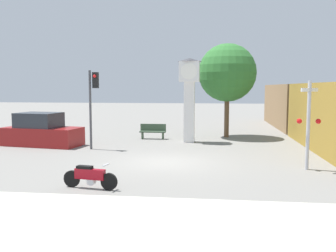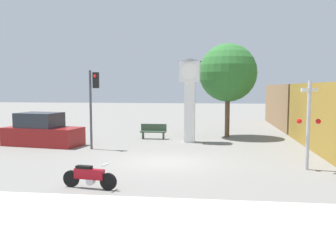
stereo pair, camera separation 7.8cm
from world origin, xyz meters
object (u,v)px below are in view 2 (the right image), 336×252
Objects in this scene: motorcycle at (89,176)px; clock_tower at (190,87)px; railroad_crossing_signal at (308,121)px; parked_car at (42,132)px; freight_train at (310,110)px; traffic_light at (93,95)px; bench at (153,131)px; street_tree at (228,73)px.

motorcycle is 11.15m from clock_tower.
parked_car is (-12.95, 4.52, -1.13)m from railroad_crossing_signal.
motorcycle is 0.53× the size of railroad_crossing_signal.
freight_train is 11.05m from railroad_crossing_signal.
freight_train reaches higher than parked_car.
bench is (2.39, 4.24, -2.29)m from traffic_light.
traffic_light is at bearing -140.86° from street_tree.
bench is (-4.55, -1.40, -3.59)m from street_tree.
street_tree is 3.70× the size of bench.
railroad_crossing_signal reaches higher than bench.
street_tree is at bearing 79.76° from motorcycle.
motorcycle is at bearing -102.99° from clock_tower.
parked_car is (-5.51, 8.22, 0.36)m from motorcycle.
clock_tower is at bearing -132.06° from street_tree.
traffic_light is 9.03m from street_tree.
railroad_crossing_signal is 0.77× the size of parked_car.
clock_tower reaches higher than traffic_light.
railroad_crossing_signal is 10.86m from bench.
parked_car is at bearing 164.80° from traffic_light.
parked_car is (-5.62, -3.36, 0.26)m from bench.
bench is (-9.99, -2.84, -1.21)m from freight_train.
freight_train is at bearing 26.98° from clock_tower.
clock_tower is at bearing 25.31° from parked_car.
parked_car is (-3.24, 0.88, -2.03)m from traffic_light.
parked_car is (-15.61, -6.20, -0.95)m from freight_train.
clock_tower is 0.21× the size of freight_train.
railroad_crossing_signal is (7.44, 3.70, 1.49)m from motorcycle.
street_tree is (6.93, 5.64, 1.30)m from traffic_light.
clock_tower is 1.20× the size of traffic_light.
street_tree is (-5.44, -1.43, 2.38)m from freight_train.
railroad_crossing_signal is at bearing -53.65° from clock_tower.
freight_train is 10.45m from bench.
clock_tower is 0.82× the size of street_tree.
motorcycle is 0.08× the size of freight_train.
traffic_light is at bearing -146.02° from clock_tower.
street_tree is at bearing 34.30° from parked_car.
street_tree reaches higher than bench.
railroad_crossing_signal is (5.01, -6.81, -1.34)m from clock_tower.
clock_tower is 8.57m from railroad_crossing_signal.
traffic_light is at bearing 116.72° from motorcycle.
bench is (-7.33, 7.88, -1.39)m from railroad_crossing_signal.
motorcycle is 1.14× the size of bench.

